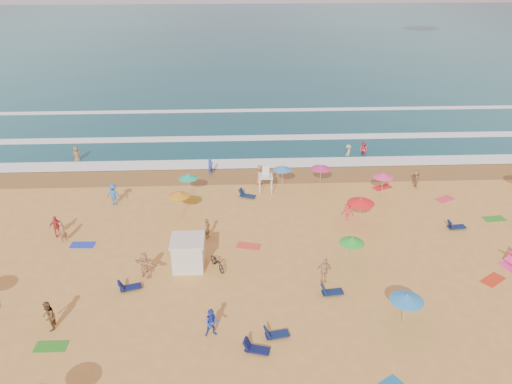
{
  "coord_description": "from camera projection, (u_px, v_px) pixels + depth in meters",
  "views": [
    {
      "loc": [
        0.01,
        -29.53,
        19.41
      ],
      "look_at": [
        1.56,
        6.0,
        1.5
      ],
      "focal_mm": 35.0,
      "sensor_mm": 36.0,
      "label": 1
    }
  ],
  "objects": [
    {
      "name": "wet_sand",
      "position": [
        236.0,
        175.0,
        46.23
      ],
      "size": [
        220.0,
        220.0,
        0.0
      ],
      "primitive_type": "plane",
      "color": "olive",
      "rests_on": "ground"
    },
    {
      "name": "lifeguard_stand",
      "position": [
        266.0,
        182.0,
        42.6
      ],
      "size": [
        1.2,
        1.2,
        2.1
      ],
      "primitive_type": null,
      "color": "white",
      "rests_on": "ground"
    },
    {
      "name": "cabana",
      "position": [
        188.0,
        254.0,
        32.83
      ],
      "size": [
        2.0,
        2.0,
        2.0
      ],
      "primitive_type": "cube",
      "color": "silver",
      "rests_on": "ground"
    },
    {
      "name": "towels",
      "position": [
        287.0,
        250.0,
        34.99
      ],
      "size": [
        36.97,
        23.38,
        0.03
      ],
      "color": "#D4581A",
      "rests_on": "ground"
    },
    {
      "name": "beachgoers",
      "position": [
        211.0,
        209.0,
        38.7
      ],
      "size": [
        42.07,
        26.09,
        2.1
      ],
      "color": "blue",
      "rests_on": "ground"
    },
    {
      "name": "loungers",
      "position": [
        269.0,
        277.0,
        31.95
      ],
      "size": [
        50.19,
        21.27,
        0.34
      ],
      "color": "#0F144D",
      "rests_on": "ground"
    },
    {
      "name": "ocean",
      "position": [
        234.0,
        40.0,
        110.03
      ],
      "size": [
        220.0,
        140.0,
        0.18
      ],
      "primitive_type": "cube",
      "color": "#0C4756",
      "rests_on": "ground"
    },
    {
      "name": "cabana_roof",
      "position": [
        187.0,
        240.0,
        32.35
      ],
      "size": [
        2.2,
        2.2,
        0.12
      ],
      "primitive_type": "cube",
      "color": "silver",
      "rests_on": "cabana"
    },
    {
      "name": "bicycle",
      "position": [
        217.0,
        262.0,
        32.87
      ],
      "size": [
        1.44,
        1.94,
        0.97
      ],
      "primitive_type": "imported",
      "rotation": [
        0.0,
        0.0,
        0.49
      ],
      "color": "black",
      "rests_on": "ground"
    },
    {
      "name": "beach_umbrellas",
      "position": [
        301.0,
        217.0,
        35.0
      ],
      "size": [
        70.52,
        25.63,
        0.82
      ],
      "color": "#F44F14",
      "rests_on": "ground"
    },
    {
      "name": "ground",
      "position": [
        238.0,
        250.0,
        35.07
      ],
      "size": [
        220.0,
        220.0,
        0.0
      ],
      "primitive_type": "plane",
      "color": "gold",
      "rests_on": "ground"
    },
    {
      "name": "surf_foam",
      "position": [
        235.0,
        140.0,
        54.05
      ],
      "size": [
        200.0,
        18.7,
        0.05
      ],
      "color": "white",
      "rests_on": "ground"
    }
  ]
}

